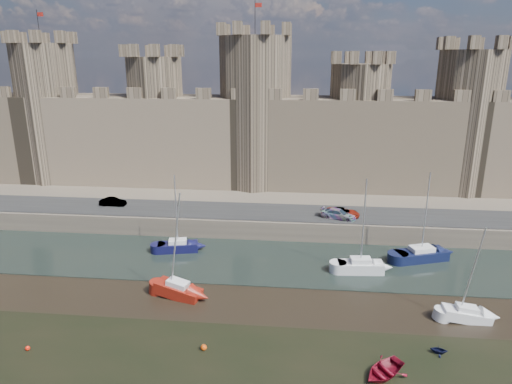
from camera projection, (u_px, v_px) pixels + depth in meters
water_channel at (217, 259)px, 52.95m from camera, size 160.00×12.00×0.08m
quay at (251, 173)px, 86.89m from camera, size 160.00×60.00×2.50m
road at (230, 211)px, 61.75m from camera, size 160.00×7.00×0.10m
castle at (239, 128)px, 72.51m from camera, size 108.50×11.00×29.00m
car_1 at (113, 202)px, 63.61m from camera, size 3.64×1.29×1.20m
car_2 at (338, 214)px, 58.62m from camera, size 4.84×3.15×1.30m
car_3 at (343, 213)px, 59.32m from camera, size 4.68×2.79×1.22m
sailboat_1 at (178, 246)px, 54.85m from camera, size 5.01×2.81×9.48m
sailboat_2 at (360, 266)px, 49.52m from camera, size 5.00×2.26×10.50m
sailboat_3 at (421, 254)px, 52.47m from camera, size 6.37×4.11×10.43m
sailboat_4 at (178, 289)px, 44.61m from camera, size 4.90×2.92×10.74m
sailboat_5 at (466, 314)px, 40.65m from camera, size 4.18×1.69×8.96m
dinghy_4 at (384, 372)px, 33.63m from camera, size 4.26×4.19×0.72m
dinghy_7 at (439, 350)px, 36.16m from camera, size 1.53×1.40×0.69m
buoy_1 at (28, 348)px, 36.62m from camera, size 0.39×0.39×0.39m
buoy_3 at (204, 347)px, 36.63m from camera, size 0.50×0.50×0.50m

